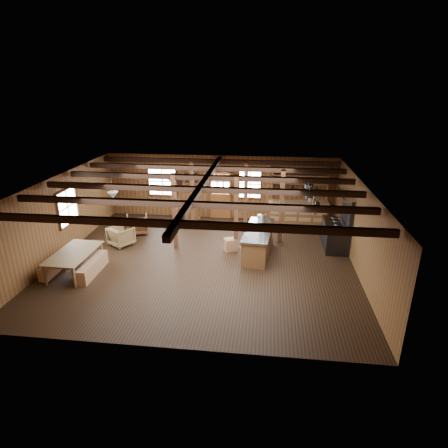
{
  "coord_description": "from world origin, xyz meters",
  "views": [
    {
      "loc": [
        2.02,
        -11.34,
        5.73
      ],
      "look_at": [
        0.63,
        0.5,
        1.2
      ],
      "focal_mm": 30.0,
      "sensor_mm": 36.0,
      "label": 1
    }
  ],
  "objects_px": {
    "kitchen_island": "(258,242)",
    "armchair_b": "(188,214)",
    "armchair_a": "(137,224)",
    "commercial_range": "(337,231)",
    "dining_table": "(76,263)",
    "armchair_c": "(121,236)"
  },
  "relations": [
    {
      "from": "kitchen_island",
      "to": "armchair_b",
      "type": "relative_size",
      "value": 3.16
    },
    {
      "from": "commercial_range",
      "to": "dining_table",
      "type": "relative_size",
      "value": 1.03
    },
    {
      "from": "commercial_range",
      "to": "dining_table",
      "type": "bearing_deg",
      "value": -160.8
    },
    {
      "from": "kitchen_island",
      "to": "armchair_a",
      "type": "xyz_separation_m",
      "value": [
        -4.88,
        1.41,
        -0.1
      ]
    },
    {
      "from": "dining_table",
      "to": "armchair_b",
      "type": "bearing_deg",
      "value": -25.29
    },
    {
      "from": "commercial_range",
      "to": "armchair_a",
      "type": "bearing_deg",
      "value": 176.24
    },
    {
      "from": "armchair_b",
      "to": "armchair_c",
      "type": "distance_m",
      "value": 3.37
    },
    {
      "from": "kitchen_island",
      "to": "armchair_b",
      "type": "distance_m",
      "value": 4.31
    },
    {
      "from": "dining_table",
      "to": "armchair_b",
      "type": "xyz_separation_m",
      "value": [
        2.56,
        5.03,
        0.02
      ]
    },
    {
      "from": "kitchen_island",
      "to": "armchair_a",
      "type": "bearing_deg",
      "value": 169.5
    },
    {
      "from": "dining_table",
      "to": "armchair_b",
      "type": "height_order",
      "value": "armchair_b"
    },
    {
      "from": "kitchen_island",
      "to": "commercial_range",
      "type": "relative_size",
      "value": 1.24
    },
    {
      "from": "dining_table",
      "to": "armchair_c",
      "type": "xyz_separation_m",
      "value": [
        0.61,
        2.27,
        0.01
      ]
    },
    {
      "from": "commercial_range",
      "to": "armchair_a",
      "type": "height_order",
      "value": "commercial_range"
    },
    {
      "from": "armchair_a",
      "to": "armchair_b",
      "type": "xyz_separation_m",
      "value": [
        1.74,
        1.54,
        -0.01
      ]
    },
    {
      "from": "commercial_range",
      "to": "armchair_c",
      "type": "xyz_separation_m",
      "value": [
        -7.94,
        -0.7,
        -0.3
      ]
    },
    {
      "from": "armchair_b",
      "to": "dining_table",
      "type": "bearing_deg",
      "value": 96.2
    },
    {
      "from": "dining_table",
      "to": "armchair_c",
      "type": "bearing_deg",
      "value": -13.25
    },
    {
      "from": "armchair_a",
      "to": "armchair_b",
      "type": "bearing_deg",
      "value": -158.63
    },
    {
      "from": "commercial_range",
      "to": "armchair_b",
      "type": "height_order",
      "value": "commercial_range"
    },
    {
      "from": "commercial_range",
      "to": "armchair_b",
      "type": "distance_m",
      "value": 6.33
    },
    {
      "from": "armchair_b",
      "to": "kitchen_island",
      "type": "bearing_deg",
      "value": 169.95
    }
  ]
}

